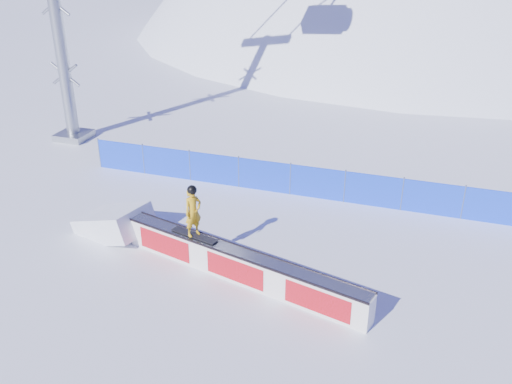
% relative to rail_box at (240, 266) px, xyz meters
% --- Properties ---
extents(ground, '(160.00, 160.00, 0.00)m').
position_rel_rail_box_xyz_m(ground, '(2.87, 1.27, -0.46)').
color(ground, white).
rests_on(ground, ground).
extents(snow_hill, '(64.00, 64.00, 64.00)m').
position_rel_rail_box_xyz_m(snow_hill, '(2.87, 43.27, -18.46)').
color(snow_hill, white).
rests_on(snow_hill, ground).
extents(safety_fence, '(22.05, 0.05, 1.30)m').
position_rel_rail_box_xyz_m(safety_fence, '(2.87, 5.77, 0.14)').
color(safety_fence, blue).
rests_on(safety_fence, ground).
extents(rail_box, '(7.73, 2.49, 0.94)m').
position_rel_rail_box_xyz_m(rail_box, '(0.00, 0.00, 0.00)').
color(rail_box, white).
rests_on(rail_box, ground).
extents(snow_ramp, '(2.75, 2.09, 1.53)m').
position_rel_rail_box_xyz_m(snow_ramp, '(-4.74, 1.23, -0.46)').
color(snow_ramp, white).
rests_on(snow_ramp, ground).
extents(snowboarder, '(1.55, 0.65, 1.60)m').
position_rel_rail_box_xyz_m(snowboarder, '(-1.53, 0.40, 1.26)').
color(snowboarder, black).
rests_on(snowboarder, rail_box).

